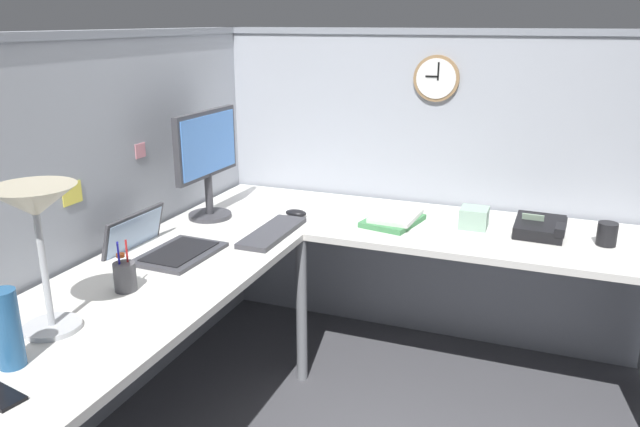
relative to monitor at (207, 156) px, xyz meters
name	(u,v)px	position (x,y,z in m)	size (l,w,h in m)	color
ground_plane	(322,404)	(-0.20, -0.64, -1.02)	(6.80, 6.80, 0.00)	#47474C
cubicle_wall_back	(85,237)	(-0.57, 0.23, -0.23)	(2.57, 0.12, 1.58)	#999EA8
cubicle_wall_right	(431,188)	(0.67, -0.90, -0.23)	(0.12, 2.37, 1.58)	#999EA8
desk	(320,287)	(-0.35, -0.69, -0.39)	(2.35, 2.15, 0.73)	silver
monitor	(207,156)	(0.00, 0.00, 0.00)	(0.46, 0.20, 0.50)	#38383D
laptop	(160,246)	(-0.47, -0.05, -0.27)	(0.35, 0.39, 0.22)	#38383D
keyboard	(273,232)	(-0.12, -0.38, -0.28)	(0.43, 0.14, 0.02)	#38383D
computer_mouse	(296,213)	(0.16, -0.37, -0.28)	(0.06, 0.10, 0.03)	black
desk_lamp_dome	(36,214)	(-1.13, -0.13, 0.07)	(0.24, 0.24, 0.44)	#B7BABF
pen_cup	(125,276)	(-0.82, -0.15, -0.24)	(0.08, 0.08, 0.18)	#4C4C51
thermos_flask	(7,329)	(-1.33, -0.18, -0.18)	(0.07, 0.07, 0.22)	#26598C
office_phone	(541,229)	(0.27, -1.46, -0.26)	(0.20, 0.22, 0.11)	black
book_stack	(394,219)	(0.23, -0.83, -0.27)	(0.32, 0.26, 0.04)	#3F7F4C
coffee_mug	(607,234)	(0.26, -1.71, -0.25)	(0.08, 0.08, 0.10)	black
tissue_box	(474,218)	(0.30, -1.17, -0.25)	(0.12, 0.12, 0.09)	#8CAD99
wall_clock	(437,78)	(0.61, -0.91, 0.33)	(0.04, 0.22, 0.22)	olive
pinned_note_leftmost	(72,194)	(-0.66, 0.18, -0.02)	(0.10, 0.00, 0.08)	#EAD84C
pinned_note_middle	(140,151)	(-0.24, 0.18, 0.06)	(0.07, 0.00, 0.06)	pink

